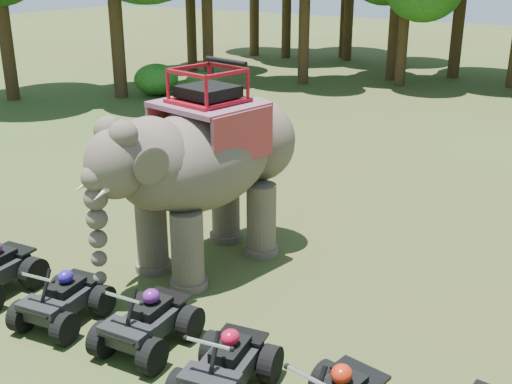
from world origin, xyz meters
TOP-DOWN VIEW (x-y plane):
  - ground at (0.00, 0.00)m, footprint 110.00×110.00m
  - elephant at (-1.33, 1.45)m, footprint 3.08×5.27m
  - atv_1 at (-2.08, -1.84)m, footprint 1.34×1.70m
  - atv_2 at (-0.32, -1.63)m, footprint 1.32×1.73m
  - atv_3 at (1.45, -1.92)m, footprint 1.44×1.81m
  - tree_25 at (-9.07, 20.05)m, footprint 5.61×5.61m
  - tree_26 at (-4.76, 22.08)m, footprint 4.91×4.91m

SIDE VIEW (x-z plane):
  - ground at x=0.00m, z-range 0.00..0.00m
  - atv_1 at x=-2.08m, z-range 0.00..1.16m
  - atv_3 at x=1.45m, z-range 0.00..1.21m
  - atv_2 at x=-0.32m, z-range 0.00..1.22m
  - elephant at x=-1.33m, z-range 0.00..4.15m
  - tree_26 at x=-4.76m, z-range 0.00..7.01m
  - tree_25 at x=-9.07m, z-range 0.00..8.02m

